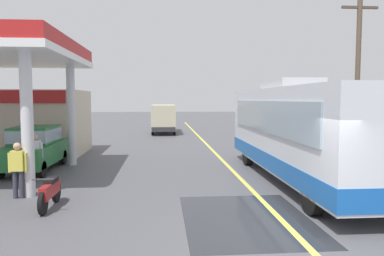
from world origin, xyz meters
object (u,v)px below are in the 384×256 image
at_px(pedestrian_near_pump, 35,154).
at_px(pedestrian_by_shop, 18,167).
at_px(minibus_opposing_lane, 163,116).
at_px(motorcycle_parked_forecourt, 50,192).
at_px(coach_bus_main, 300,133).
at_px(car_at_pump, 35,146).

bearing_deg(pedestrian_near_pump, pedestrian_by_shop, -81.59).
distance_m(minibus_opposing_lane, motorcycle_parked_forecourt, 22.62).
height_order(coach_bus_main, motorcycle_parked_forecourt, coach_bus_main).
xyz_separation_m(pedestrian_near_pump, pedestrian_by_shop, (0.41, -2.76, 0.00)).
distance_m(car_at_pump, minibus_opposing_lane, 17.70).
bearing_deg(motorcycle_parked_forecourt, car_at_pump, 111.88).
relative_size(coach_bus_main, pedestrian_by_shop, 6.65).
xyz_separation_m(car_at_pump, pedestrian_by_shop, (0.99, -4.44, -0.08)).
distance_m(minibus_opposing_lane, pedestrian_near_pump, 19.16).
bearing_deg(minibus_opposing_lane, pedestrian_near_pump, -104.39).
xyz_separation_m(coach_bus_main, motorcycle_parked_forecourt, (-7.94, -2.73, -1.28)).
distance_m(car_at_pump, pedestrian_by_shop, 4.55).
relative_size(motorcycle_parked_forecourt, pedestrian_near_pump, 1.08).
height_order(minibus_opposing_lane, motorcycle_parked_forecourt, minibus_opposing_lane).
relative_size(car_at_pump, pedestrian_by_shop, 2.53).
bearing_deg(pedestrian_by_shop, motorcycle_parked_forecourt, -41.14).
bearing_deg(minibus_opposing_lane, car_at_pump, -107.57).
bearing_deg(coach_bus_main, car_at_pump, 164.67).
relative_size(car_at_pump, minibus_opposing_lane, 0.69).
distance_m(motorcycle_parked_forecourt, pedestrian_near_pump, 4.19).
xyz_separation_m(motorcycle_parked_forecourt, pedestrian_by_shop, (-1.23, 1.07, 0.49)).
height_order(coach_bus_main, pedestrian_near_pump, coach_bus_main).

